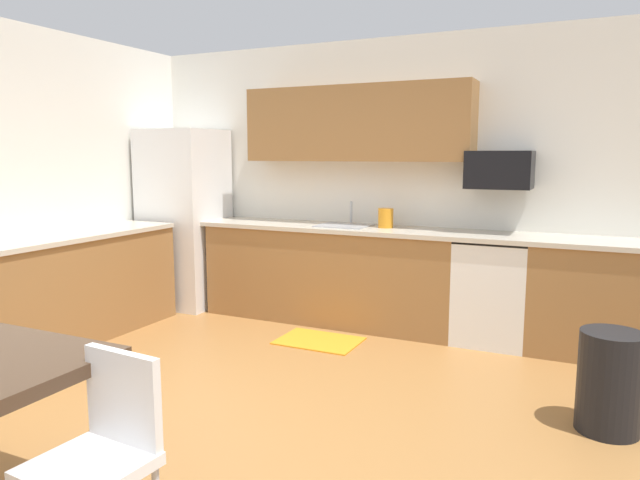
% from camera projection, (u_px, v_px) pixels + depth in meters
% --- Properties ---
extents(ground_plane, '(12.00, 12.00, 0.00)m').
position_uv_depth(ground_plane, '(248.00, 428.00, 3.48)').
color(ground_plane, '#9E6B38').
extents(wall_back, '(5.80, 0.10, 2.70)m').
position_uv_depth(wall_back, '(393.00, 182.00, 5.65)').
color(wall_back, white).
rests_on(wall_back, ground).
extents(cabinet_run_back, '(2.48, 0.60, 0.90)m').
position_uv_depth(cabinet_run_back, '(330.00, 275.00, 5.69)').
color(cabinet_run_back, olive).
rests_on(cabinet_run_back, ground).
extents(cabinet_run_back_right, '(1.07, 0.60, 0.90)m').
position_uv_depth(cabinet_run_back_right, '(600.00, 301.00, 4.68)').
color(cabinet_run_back_right, olive).
rests_on(cabinet_run_back_right, ground).
extents(cabinet_run_left, '(0.60, 2.00, 0.90)m').
position_uv_depth(cabinet_run_left, '(72.00, 289.00, 5.10)').
color(cabinet_run_left, olive).
rests_on(cabinet_run_left, ground).
extents(countertop_back, '(4.80, 0.64, 0.04)m').
position_uv_depth(countertop_back, '(380.00, 230.00, 5.40)').
color(countertop_back, beige).
rests_on(countertop_back, cabinet_run_back).
extents(countertop_left, '(0.64, 2.00, 0.04)m').
position_uv_depth(countertop_left, '(69.00, 236.00, 5.03)').
color(countertop_left, beige).
rests_on(countertop_left, cabinet_run_left).
extents(upper_cabinets_back, '(2.20, 0.34, 0.70)m').
position_uv_depth(upper_cabinets_back, '(356.00, 124.00, 5.50)').
color(upper_cabinets_back, olive).
extents(refrigerator, '(0.76, 0.70, 1.87)m').
position_uv_depth(refrigerator, '(185.00, 218.00, 6.25)').
color(refrigerator, white).
rests_on(refrigerator, ground).
extents(oven_range, '(0.60, 0.60, 0.91)m').
position_uv_depth(oven_range, '(492.00, 290.00, 5.03)').
color(oven_range, white).
rests_on(oven_range, ground).
extents(microwave, '(0.54, 0.36, 0.32)m').
position_uv_depth(microwave, '(500.00, 170.00, 4.97)').
color(microwave, black).
extents(sink_basin, '(0.48, 0.40, 0.14)m').
position_uv_depth(sink_basin, '(344.00, 232.00, 5.56)').
color(sink_basin, '#A5A8AD').
rests_on(sink_basin, countertop_back).
extents(sink_faucet, '(0.02, 0.02, 0.24)m').
position_uv_depth(sink_faucet, '(351.00, 214.00, 5.70)').
color(sink_faucet, '#B2B5BA').
rests_on(sink_faucet, countertop_back).
extents(chair_near_table, '(0.43, 0.43, 0.85)m').
position_uv_depth(chair_near_table, '(103.00, 446.00, 2.24)').
color(chair_near_table, white).
rests_on(chair_near_table, ground).
extents(trash_bin, '(0.36, 0.36, 0.60)m').
position_uv_depth(trash_bin, '(610.00, 382.00, 3.40)').
color(trash_bin, black).
rests_on(trash_bin, ground).
extents(floor_mat, '(0.70, 0.50, 0.01)m').
position_uv_depth(floor_mat, '(319.00, 341.00, 5.09)').
color(floor_mat, orange).
rests_on(floor_mat, ground).
extents(kettle, '(0.14, 0.14, 0.20)m').
position_uv_depth(kettle, '(386.00, 219.00, 5.42)').
color(kettle, orange).
rests_on(kettle, countertop_back).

